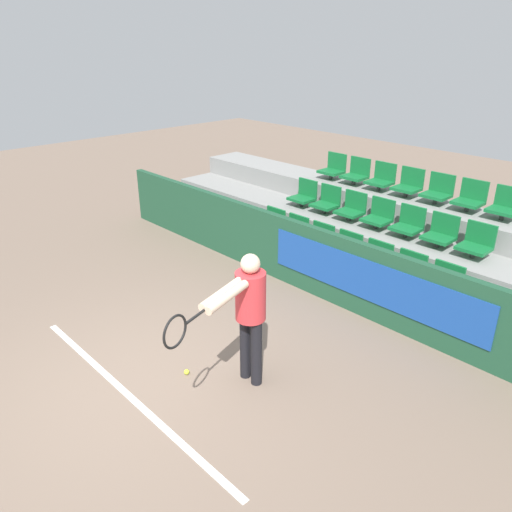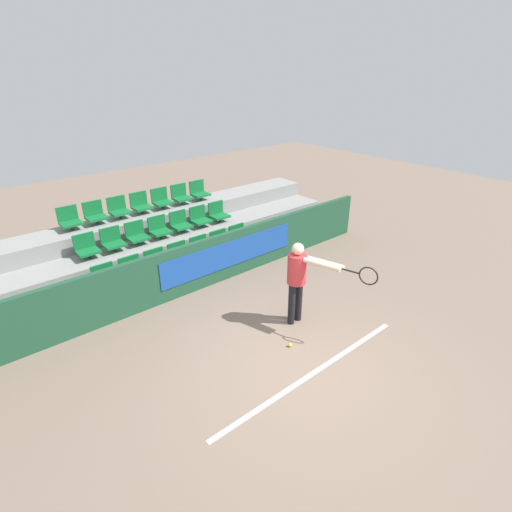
{
  "view_description": "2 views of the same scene",
  "coord_description": "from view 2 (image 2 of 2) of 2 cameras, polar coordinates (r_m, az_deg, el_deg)",
  "views": [
    {
      "loc": [
        4.36,
        -2.33,
        3.76
      ],
      "look_at": [
        0.08,
        1.76,
        1.15
      ],
      "focal_mm": 35.0,
      "sensor_mm": 36.0,
      "label": 1
    },
    {
      "loc": [
        -3.88,
        -3.41,
        4.44
      ],
      "look_at": [
        0.5,
        1.8,
        1.18
      ],
      "focal_mm": 28.0,
      "sensor_mm": 36.0,
      "label": 2
    }
  ],
  "objects": [
    {
      "name": "barrier_wall",
      "position": [
        8.62,
        -8.62,
        -1.49
      ],
      "size": [
        10.35,
        0.14,
        1.11
      ],
      "color": "#1E4C33",
      "rests_on": "ground"
    },
    {
      "name": "bleacher_tier_middle",
      "position": [
        9.79,
        -13.0,
        0.4
      ],
      "size": [
        9.95,
        0.87,
        0.76
      ],
      "color": "gray",
      "rests_on": "ground"
    },
    {
      "name": "stadium_chair_2",
      "position": [
        8.86,
        -14.0,
        -0.9
      ],
      "size": [
        0.44,
        0.39,
        0.51
      ],
      "color": "#333333",
      "rests_on": "bleacher_tier_front"
    },
    {
      "name": "stadium_chair_9",
      "position": [
        9.44,
        -16.67,
        2.97
      ],
      "size": [
        0.44,
        0.39,
        0.51
      ],
      "color": "#333333",
      "rests_on": "bleacher_tier_middle"
    },
    {
      "name": "stadium_chair_19",
      "position": [
        10.75,
        -10.7,
        8.5
      ],
      "size": [
        0.44,
        0.39,
        0.51
      ],
      "color": "#333333",
      "rests_on": "bleacher_tier_back"
    },
    {
      "name": "ground_plane",
      "position": [
        6.81,
        6.75,
        -15.31
      ],
      "size": [
        30.0,
        30.0,
        0.0
      ],
      "primitive_type": "plane",
      "color": "#7A6656"
    },
    {
      "name": "stadium_chair_12",
      "position": [
        10.16,
        -8.03,
        5.42
      ],
      "size": [
        0.44,
        0.39,
        0.51
      ],
      "color": "#333333",
      "rests_on": "bleacher_tier_middle"
    },
    {
      "name": "bleacher_tier_back",
      "position": [
        10.45,
        -15.36,
        2.89
      ],
      "size": [
        9.95,
        0.87,
        1.14
      ],
      "color": "gray",
      "rests_on": "ground"
    },
    {
      "name": "tennis_ball",
      "position": [
        7.15,
        4.88,
        -12.56
      ],
      "size": [
        0.07,
        0.07,
        0.07
      ],
      "color": "#CCDB33",
      "rests_on": "ground"
    },
    {
      "name": "court_baseline",
      "position": [
        6.7,
        8.2,
        -16.2
      ],
      "size": [
        4.05,
        0.08,
        0.01
      ],
      "color": "white",
      "rests_on": "ground"
    },
    {
      "name": "stadium_chair_3",
      "position": [
        9.09,
        -10.87,
        0.11
      ],
      "size": [
        0.44,
        0.39,
        0.51
      ],
      "color": "#333333",
      "rests_on": "bleacher_tier_front"
    },
    {
      "name": "stadium_chair_17",
      "position": [
        10.28,
        -16.14,
        7.13
      ],
      "size": [
        0.44,
        0.39,
        0.51
      ],
      "color": "#333333",
      "rests_on": "bleacher_tier_back"
    },
    {
      "name": "stadium_chair_8",
      "position": [
        9.26,
        -19.8,
        2.06
      ],
      "size": [
        0.44,
        0.39,
        0.51
      ],
      "color": "#333333",
      "rests_on": "bleacher_tier_middle"
    },
    {
      "name": "stadium_chair_16",
      "position": [
        10.08,
        -19.03,
        6.37
      ],
      "size": [
        0.44,
        0.39,
        0.51
      ],
      "color": "#333333",
      "rests_on": "bleacher_tier_back"
    },
    {
      "name": "stadium_chair_10",
      "position": [
        9.65,
        -13.66,
        3.84
      ],
      "size": [
        0.44,
        0.39,
        0.51
      ],
      "color": "#333333",
      "rests_on": "bleacher_tier_middle"
    },
    {
      "name": "tennis_player",
      "position": [
        7.24,
        6.34,
        -2.73
      ],
      "size": [
        0.58,
        1.58,
        1.63
      ],
      "rotation": [
        0.0,
        0.0,
        0.28
      ],
      "color": "black",
      "rests_on": "ground"
    },
    {
      "name": "stadium_chair_6",
      "position": [
        9.93,
        -2.44,
        2.82
      ],
      "size": [
        0.44,
        0.39,
        0.51
      ],
      "color": "#333333",
      "rests_on": "bleacher_tier_front"
    },
    {
      "name": "stadium_chair_18",
      "position": [
        10.5,
        -13.36,
        7.84
      ],
      "size": [
        0.44,
        0.39,
        0.51
      ],
      "color": "#333333",
      "rests_on": "bleacher_tier_back"
    },
    {
      "name": "stadium_chair_7",
      "position": [
        9.11,
        -23.05,
        1.11
      ],
      "size": [
        0.44,
        0.39,
        0.51
      ],
      "color": "#333333",
      "rests_on": "bleacher_tier_middle"
    },
    {
      "name": "stadium_chair_0",
      "position": [
        8.5,
        -20.72,
        -3.05
      ],
      "size": [
        0.44,
        0.39,
        0.51
      ],
      "color": "#333333",
      "rests_on": "bleacher_tier_front"
    },
    {
      "name": "stadium_chair_15",
      "position": [
        9.91,
        -22.01,
        5.57
      ],
      "size": [
        0.44,
        0.39,
        0.51
      ],
      "color": "#333333",
      "rests_on": "bleacher_tier_back"
    },
    {
      "name": "stadium_chair_11",
      "position": [
        9.89,
        -10.78,
        4.66
      ],
      "size": [
        0.44,
        0.39,
        0.51
      ],
      "color": "#333333",
      "rests_on": "bleacher_tier_middle"
    },
    {
      "name": "stadium_chair_14",
      "position": [
        9.77,
        -25.08,
        4.73
      ],
      "size": [
        0.44,
        0.39,
        0.51
      ],
      "color": "#333333",
      "rests_on": "bleacher_tier_back"
    },
    {
      "name": "stadium_chair_1",
      "position": [
        8.67,
        -17.29,
        -1.96
      ],
      "size": [
        0.44,
        0.39,
        0.51
      ],
      "color": "#333333",
      "rests_on": "bleacher_tier_front"
    },
    {
      "name": "bleacher_tier_front",
      "position": [
        9.18,
        -10.31,
        -2.43
      ],
      "size": [
        9.95,
        0.87,
        0.38
      ],
      "color": "gray",
      "rests_on": "ground"
    },
    {
      "name": "stadium_chair_5",
      "position": [
        9.62,
        -5.09,
        1.97
      ],
      "size": [
        0.44,
        0.39,
        0.51
      ],
      "color": "#333333",
      "rests_on": "bleacher_tier_front"
    },
    {
      "name": "stadium_chair_13",
      "position": [
        10.45,
        -5.43,
        6.14
      ],
      "size": [
        0.44,
        0.39,
        0.51
      ],
      "color": "#333333",
      "rests_on": "bleacher_tier_middle"
    },
    {
      "name": "stadium_chair_20",
      "position": [
        11.03,
        -8.15,
        9.11
      ],
      "size": [
        0.44,
        0.39,
        0.51
      ],
      "color": "#333333",
      "rests_on": "bleacher_tier_back"
    },
    {
      "name": "stadium_chair_4",
      "position": [
        9.34,
        -7.9,
        1.07
      ],
      "size": [
        0.44,
        0.39,
        0.51
      ],
      "color": "#333333",
      "rests_on": "bleacher_tier_front"
    }
  ]
}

